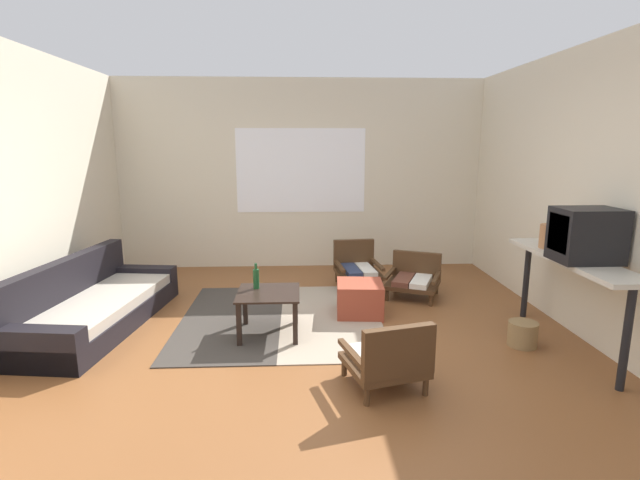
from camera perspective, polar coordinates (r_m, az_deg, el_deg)
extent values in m
plane|color=brown|center=(4.24, -1.91, -13.39)|extent=(7.80, 7.80, 0.00)
cube|color=beige|center=(6.92, -2.33, 7.89)|extent=(5.60, 0.12, 2.70)
cube|color=white|center=(6.85, -2.34, 8.37)|extent=(1.85, 0.01, 1.20)
cube|color=beige|center=(4.97, 30.42, 4.91)|extent=(0.12, 6.60, 2.70)
cube|color=#38332D|center=(5.04, -10.63, -9.37)|extent=(1.02, 2.15, 0.01)
cube|color=gray|center=(5.00, 1.23, -9.33)|extent=(1.02, 2.15, 0.01)
cube|color=black|center=(5.24, -25.01, -8.36)|extent=(1.04, 2.17, 0.20)
cube|color=#B2A899|center=(5.17, -24.86, -6.80)|extent=(0.92, 1.98, 0.10)
cube|color=black|center=(5.32, -28.42, -5.14)|extent=(0.39, 2.10, 0.57)
cube|color=black|center=(6.02, -20.67, -4.70)|extent=(0.80, 0.27, 0.36)
cube|color=black|center=(4.46, -31.15, -11.30)|extent=(0.80, 0.27, 0.36)
cube|color=black|center=(4.48, -6.26, -6.38)|extent=(0.58, 0.60, 0.02)
cube|color=black|center=(4.81, -9.03, -7.83)|extent=(0.04, 0.04, 0.40)
cube|color=black|center=(4.78, -2.98, -7.82)|extent=(0.04, 0.04, 0.40)
cube|color=black|center=(4.33, -9.77, -10.08)|extent=(0.04, 0.04, 0.40)
cube|color=black|center=(4.30, -3.01, -10.10)|extent=(0.04, 0.04, 0.40)
cylinder|color=#472D19|center=(5.87, 7.35, -5.54)|extent=(0.04, 0.04, 0.15)
cylinder|color=#472D19|center=(5.77, 3.00, -5.77)|extent=(0.04, 0.04, 0.15)
cylinder|color=#472D19|center=(6.35, 6.08, -4.19)|extent=(0.04, 0.04, 0.15)
cylinder|color=#472D19|center=(6.26, 2.05, -4.38)|extent=(0.04, 0.04, 0.15)
cube|color=#472D19|center=(6.03, 4.63, -4.05)|extent=(0.59, 0.65, 0.05)
cube|color=silver|center=(6.02, 5.55, -3.56)|extent=(0.23, 0.56, 0.06)
cube|color=#2D3856|center=(5.98, 3.81, -3.64)|extent=(0.23, 0.56, 0.06)
cube|color=#472D19|center=(6.24, 4.10, -1.58)|extent=(0.54, 0.12, 0.36)
cube|color=#472D19|center=(6.06, 6.92, -2.90)|extent=(0.10, 0.60, 0.04)
cube|color=#472D19|center=(5.95, 2.33, -3.09)|extent=(0.10, 0.60, 0.04)
cylinder|color=#472D19|center=(3.83, 2.95, -15.10)|extent=(0.04, 0.04, 0.14)
cylinder|color=#472D19|center=(4.00, 9.32, -14.05)|extent=(0.04, 0.04, 0.14)
cylinder|color=#472D19|center=(3.46, 5.70, -18.28)|extent=(0.04, 0.04, 0.14)
cylinder|color=#472D19|center=(3.64, 12.65, -16.88)|extent=(0.04, 0.04, 0.14)
cube|color=#472D19|center=(3.68, 7.70, -14.73)|extent=(0.66, 0.65, 0.05)
cube|color=beige|center=(3.64, 6.20, -14.06)|extent=(0.29, 0.51, 0.06)
cube|color=brown|center=(3.71, 8.95, -13.60)|extent=(0.29, 0.51, 0.06)
cube|color=#472D19|center=(3.40, 9.52, -13.22)|extent=(0.54, 0.20, 0.37)
cube|color=#472D19|center=(3.54, 3.98, -13.68)|extent=(0.18, 0.53, 0.04)
cube|color=#472D19|center=(3.74, 11.30, -12.49)|extent=(0.18, 0.53, 0.04)
cylinder|color=#472D19|center=(5.47, 13.27, -7.13)|extent=(0.04, 0.04, 0.13)
cylinder|color=#472D19|center=(5.55, 8.08, -6.65)|extent=(0.04, 0.04, 0.13)
cylinder|color=#472D19|center=(5.93, 13.91, -5.68)|extent=(0.04, 0.04, 0.13)
cylinder|color=#472D19|center=(6.01, 9.13, -5.27)|extent=(0.04, 0.04, 0.13)
cube|color=#472D19|center=(5.71, 11.13, -5.28)|extent=(0.76, 0.75, 0.05)
cube|color=silver|center=(5.66, 12.14, -4.89)|extent=(0.38, 0.54, 0.06)
cube|color=brown|center=(5.69, 10.10, -4.72)|extent=(0.38, 0.54, 0.06)
cube|color=#472D19|center=(5.90, 11.63, -2.91)|extent=(0.56, 0.30, 0.31)
cube|color=#472D19|center=(5.64, 13.90, -4.39)|extent=(0.27, 0.54, 0.04)
cube|color=#472D19|center=(5.72, 8.49, -3.94)|extent=(0.27, 0.54, 0.04)
cube|color=#993D28|center=(5.06, 4.82, -7.09)|extent=(0.51, 0.51, 0.35)
cube|color=beige|center=(4.62, 28.21, -2.04)|extent=(0.38, 1.64, 0.04)
cylinder|color=black|center=(4.13, 33.07, -10.08)|extent=(0.06, 0.06, 0.79)
cylinder|color=black|center=(5.37, 23.68, -4.49)|extent=(0.06, 0.06, 0.79)
cube|color=black|center=(4.44, 29.56, 0.52)|extent=(0.49, 0.38, 0.44)
cube|color=black|center=(4.32, 26.89, 0.77)|extent=(0.01, 0.29, 0.31)
cylinder|color=#A87047|center=(4.89, 26.33, 0.37)|extent=(0.23, 0.23, 0.22)
cylinder|color=#A87047|center=(4.86, 26.50, 2.26)|extent=(0.11, 0.11, 0.11)
cylinder|color=#194723|center=(4.58, -7.73, -4.69)|extent=(0.06, 0.06, 0.19)
cylinder|color=#194723|center=(4.54, -7.77, -3.18)|extent=(0.03, 0.03, 0.06)
cylinder|color=olive|center=(4.69, 23.31, -10.40)|extent=(0.26, 0.26, 0.22)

